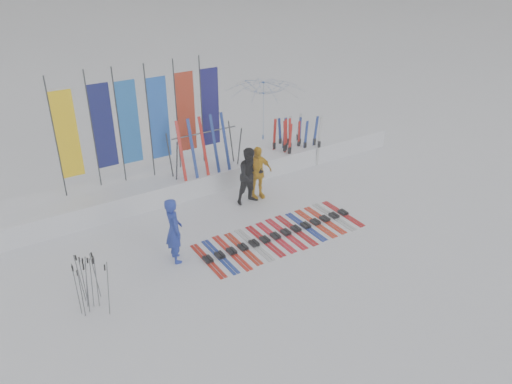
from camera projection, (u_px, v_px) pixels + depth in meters
ground at (285, 258)px, 11.70m from camera, size 120.00×120.00×0.00m
snow_bank at (197, 176)px, 15.01m from camera, size 14.00×1.60×0.60m
person_blue at (174, 230)px, 11.29m from camera, size 0.46×0.63×1.60m
person_black at (250, 176)px, 13.79m from camera, size 0.82×0.65×1.64m
person_yellow at (257, 173)px, 14.06m from camera, size 0.95×0.47×1.56m
tent_canopy at (265, 113)px, 17.37m from camera, size 3.59×3.61×2.46m
ski_row at (281, 234)px, 12.57m from camera, size 4.29×1.69×0.07m
pole_cluster at (89, 284)px, 9.89m from camera, size 0.62×0.68×1.25m
feather_flags at (144, 120)px, 13.62m from camera, size 4.70×0.22×3.20m
ski_rack at (205, 146)px, 14.27m from camera, size 2.04×0.80×1.23m
upright_skis at (294, 142)px, 16.11m from camera, size 1.40×1.09×1.70m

